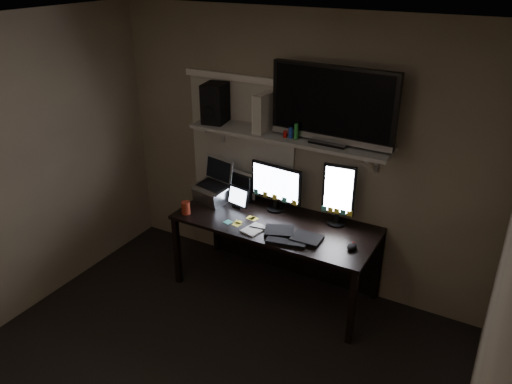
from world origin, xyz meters
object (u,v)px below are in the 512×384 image
Objects in this scene: monitor_landscape at (276,188)px; mouse at (352,246)px; monitor_portrait at (338,195)px; tv at (333,105)px; game_console at (265,112)px; laptop at (212,182)px; tablet at (239,197)px; cup at (186,208)px; speaker at (215,103)px; desk at (281,233)px; keyboard at (293,235)px.

monitor_landscape is 4.50× the size of mouse.
monitor_portrait reaches higher than mouse.
game_console is (-0.62, 0.03, -0.15)m from tv.
tablet is at bearing 12.60° from laptop.
speaker is at bearing 83.35° from cup.
desk is at bearing -172.71° from monitor_portrait.
speaker is at bearing 169.40° from tablet.
monitor_portrait is at bearing 128.65° from mouse.
tv is at bearing -10.05° from speaker.
tablet is 0.71× the size of game_console.
monitor_landscape is 0.97m from tv.
desk is at bearing 119.89° from keyboard.
monitor_portrait is at bearing 20.85° from cup.
cup is at bearing 174.03° from keyboard.
desk is 15.68× the size of mouse.
mouse is 0.49× the size of tablet.
monitor_landscape is 0.59m from monitor_portrait.
game_console is at bearing -7.75° from speaker.
speaker is at bearing 148.15° from keyboard.
desk is 5.43× the size of game_console.
tablet is at bearing -175.52° from desk.
monitor_landscape is 0.54m from keyboard.
cup is 0.35× the size of game_console.
speaker reaches higher than mouse.
desk is 4.63× the size of laptop.
laptop is (-0.61, -0.13, -0.03)m from monitor_landscape.
monitor_landscape is (-0.10, 0.09, 0.40)m from desk.
mouse is 0.32× the size of speaker.
monitor_landscape is 4.39× the size of cup.
tv is (-0.35, 0.29, 1.04)m from mouse.
speaker is at bearing -174.35° from game_console.
monitor_landscape is 1.33× the size of laptop.
laptop reaches higher than mouse.
tablet is at bearing -30.79° from speaker.
mouse is 1.14m from tv.
monitor_landscape is 0.70m from game_console.
monitor_portrait is (0.49, 0.11, 0.46)m from desk.
speaker is at bearing -174.57° from monitor_landscape.
speaker is (-0.63, -0.00, 0.70)m from monitor_landscape.
keyboard is 0.50m from mouse.
desk is at bearing -16.05° from speaker.
monitor_landscape is at bearing 176.78° from monitor_portrait.
monitor_portrait is 1.59× the size of speaker.
desk is 0.90m from cup.
tablet is 0.23× the size of tv.
keyboard is at bearing -127.50° from monitor_portrait.
cup is at bearing -135.36° from game_console.
tablet is 0.50m from cup.
speaker is at bearing 175.92° from monitor_portrait.
tablet reaches higher than cup.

